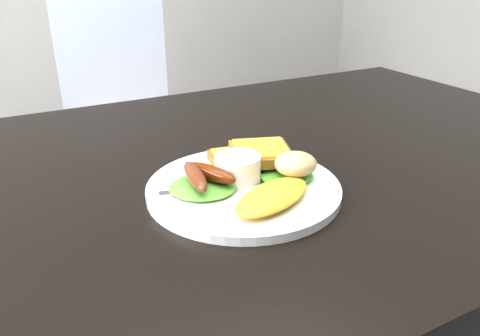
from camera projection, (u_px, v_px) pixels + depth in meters
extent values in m
cube|color=black|center=(278.00, 162.00, 0.77)|extent=(1.20, 0.80, 0.04)
cube|color=tan|center=(131.00, 124.00, 1.80)|extent=(0.54, 0.54, 0.05)
imported|color=navy|center=(257.00, 47.00, 1.18)|extent=(0.65, 0.49, 1.66)
cylinder|color=white|center=(244.00, 188.00, 0.62)|extent=(0.26, 0.26, 0.01)
ellipsoid|color=#488720|center=(203.00, 187.00, 0.60)|extent=(0.11, 0.11, 0.01)
ellipsoid|color=green|center=(287.00, 176.00, 0.64)|extent=(0.08, 0.07, 0.01)
ellipsoid|color=yellow|center=(272.00, 196.00, 0.57)|extent=(0.14, 0.10, 0.02)
ellipsoid|color=maroon|center=(195.00, 176.00, 0.60)|extent=(0.03, 0.09, 0.02)
ellipsoid|color=#5B2502|center=(210.00, 173.00, 0.61)|extent=(0.05, 0.08, 0.02)
cylinder|color=white|center=(238.00, 168.00, 0.63)|extent=(0.08, 0.08, 0.04)
cube|color=brown|center=(239.00, 160.00, 0.68)|extent=(0.09, 0.09, 0.01)
cube|color=olive|center=(261.00, 154.00, 0.67)|extent=(0.10, 0.10, 0.01)
ellipsoid|color=#C6C288|center=(296.00, 164.00, 0.62)|extent=(0.06, 0.06, 0.03)
cube|color=#ADAFB7|center=(215.00, 189.00, 0.60)|extent=(0.14, 0.05, 0.00)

